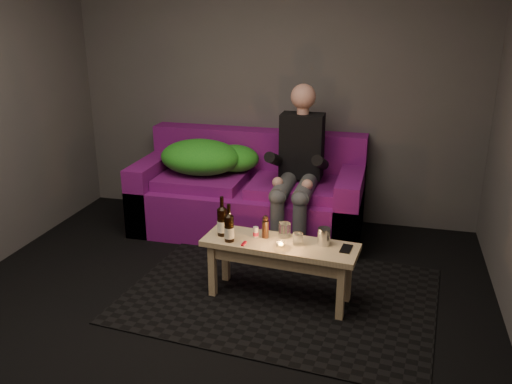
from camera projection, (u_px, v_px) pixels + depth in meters
floor at (198, 334)px, 3.60m from camera, size 4.50×4.50×0.00m
room at (214, 75)px, 3.48m from camera, size 4.50×4.50×4.50m
rug at (280, 295)px, 4.07m from camera, size 2.38×1.83×0.01m
sofa at (250, 196)px, 5.18m from camera, size 2.12×0.95×0.91m
green_blanket at (207, 158)px, 5.16m from camera, size 0.93×0.64×0.32m
person at (298, 164)px, 4.78m from camera, size 0.38×0.88×1.41m
coffee_table at (280, 253)px, 3.90m from camera, size 1.15×0.46×0.46m
beer_bottle_a at (222, 221)px, 3.96m from camera, size 0.08×0.08×0.30m
beer_bottle_b at (229, 228)px, 3.86m from camera, size 0.07×0.07×0.28m
salt_shaker at (256, 232)px, 3.95m from camera, size 0.05×0.05×0.08m
pepper_mill at (265, 229)px, 3.94m from camera, size 0.06×0.06×0.13m
tumbler_back at (284, 230)px, 3.96m from camera, size 0.09×0.09×0.10m
tealight at (281, 245)px, 3.77m from camera, size 0.06×0.06×0.05m
tumbler_front at (298, 239)px, 3.83m from camera, size 0.09×0.09×0.09m
steel_cup at (324, 236)px, 3.82m from camera, size 0.12×0.12×0.12m
smartphone at (346, 249)px, 3.77m from camera, size 0.09×0.15×0.01m
red_lighter at (244, 244)px, 3.84m from camera, size 0.03×0.07×0.01m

